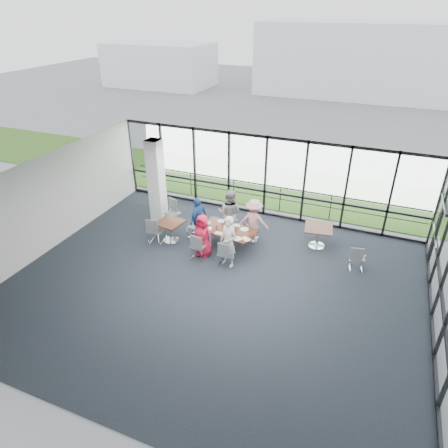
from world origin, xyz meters
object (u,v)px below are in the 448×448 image
at_px(side_table_right, 318,230).
at_px(chair_spare_r, 358,258).
at_px(diner_near_left, 203,236).
at_px(chair_main_fr, 251,228).
at_px(structural_column, 157,182).
at_px(diner_far_left, 230,213).
at_px(chair_main_end, 194,226).
at_px(diner_far_right, 254,221).
at_px(main_table, 227,232).
at_px(diner_end, 198,219).
at_px(chair_spare_la, 156,230).
at_px(side_table_left, 170,225).
at_px(chair_spare_lb, 173,213).
at_px(chair_main_fl, 230,221).
at_px(chair_main_nr, 226,253).
at_px(chair_main_nl, 199,246).
at_px(diner_near_right, 228,242).

height_order(side_table_right, chair_spare_r, chair_spare_r).
xyz_separation_m(diner_near_left, chair_main_fr, (1.13, 1.61, -0.30)).
relative_size(structural_column, diner_far_left, 1.79).
bearing_deg(chair_main_end, diner_far_right, 109.53).
distance_m(main_table, diner_end, 1.22).
bearing_deg(chair_spare_la, side_table_left, 20.98).
bearing_deg(main_table, chair_spare_lb, 173.06).
relative_size(diner_near_left, chair_main_fl, 1.58).
distance_m(chair_main_nr, chair_spare_lb, 3.31).
bearing_deg(diner_far_left, structural_column, -3.19).
height_order(chair_main_nl, chair_spare_r, chair_main_nl).
relative_size(diner_far_right, chair_spare_la, 1.74).
bearing_deg(diner_far_right, side_table_left, 16.36).
bearing_deg(chair_main_fr, side_table_right, -161.17).
distance_m(main_table, chair_spare_r, 4.27).
height_order(chair_main_nl, chair_main_fl, chair_main_fl).
height_order(structural_column, diner_near_right, structural_column).
height_order(diner_end, chair_main_fr, diner_end).
xyz_separation_m(side_table_left, diner_end, (0.85, 0.50, 0.17)).
bearing_deg(main_table, structural_column, 174.21).
bearing_deg(chair_spare_r, chair_spare_la, 175.81).
xyz_separation_m(diner_end, chair_spare_la, (-1.27, -0.76, -0.34)).
distance_m(diner_near_right, diner_far_left, 1.86).
distance_m(side_table_left, chair_main_end, 0.90).
distance_m(chair_main_end, chair_spare_r, 5.62).
height_order(side_table_right, chair_main_fr, chair_main_fr).
bearing_deg(chair_main_end, chair_main_fl, 133.21).
distance_m(side_table_right, chair_main_nl, 4.12).
bearing_deg(chair_spare_lb, chair_main_nl, 160.17).
bearing_deg(side_table_left, chair_main_nl, -23.74).
bearing_deg(diner_far_left, chair_main_fl, -70.98).
height_order(chair_main_end, chair_spare_r, chair_spare_r).
bearing_deg(chair_main_nl, diner_near_right, 4.65).
height_order(chair_main_nr, chair_main_end, chair_main_nr).
relative_size(side_table_left, side_table_right, 0.92).
distance_m(chair_main_fr, chair_main_end, 2.02).
relative_size(diner_near_left, diner_far_left, 0.83).
distance_m(chair_main_nl, chair_main_nr, 0.97).
bearing_deg(diner_near_right, main_table, 131.71).
height_order(chair_main_fr, chair_spare_r, chair_main_fr).
distance_m(structural_column, diner_far_right, 3.96).
distance_m(diner_near_left, chair_spare_lb, 2.45).
relative_size(chair_main_fr, chair_spare_lb, 0.92).
xyz_separation_m(chair_main_fr, chair_main_end, (-1.92, -0.62, -0.03)).
xyz_separation_m(side_table_right, diner_far_left, (-3.08, -0.46, 0.25)).
bearing_deg(diner_near_left, chair_spare_r, 18.61).
bearing_deg(side_table_right, chair_main_nr, -138.24).
distance_m(side_table_left, diner_near_left, 1.51).
bearing_deg(chair_spare_la, diner_near_left, -14.66).
distance_m(side_table_left, chair_spare_r, 6.32).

